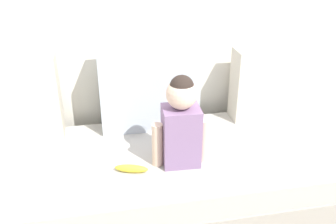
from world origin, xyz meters
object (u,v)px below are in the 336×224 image
Objects in this scene: throw_pillow_center at (149,86)px; toddler at (181,122)px; couch at (160,183)px; throw_pillow_left at (12,100)px; throw_pillow_right at (271,83)px; banana at (131,168)px.

toddler is at bearing -76.93° from throw_pillow_center.
couch is 0.94m from throw_pillow_left.
throw_pillow_left is at bearing 154.25° from toddler.
toddler reaches higher than throw_pillow_right.
couch is 0.56m from throw_pillow_center.
toddler is at bearing -25.75° from throw_pillow_left.
banana is at bearing -141.04° from couch.
throw_pillow_center is at bearing 90.00° from couch.
toddler reaches higher than banana.
banana is at bearing -109.90° from throw_pillow_center.
throw_pillow_left is 0.79m from banana.
throw_pillow_center is 1.20× the size of toddler.
throw_pillow_right is (1.53, 0.00, -0.02)m from throw_pillow_left.
throw_pillow_left is 3.05× the size of banana.
couch is at bearing 136.16° from toddler.
throw_pillow_left is at bearing 180.00° from throw_pillow_right.
throw_pillow_left is 1.53m from throw_pillow_right.
throw_pillow_center is 0.43m from toddler.
banana is (-0.93, -0.46, -0.20)m from throw_pillow_right.
banana is at bearing -171.11° from toddler.
throw_pillow_right is at bearing 22.88° from couch.
toddler is (0.10, -0.42, -0.03)m from throw_pillow_center.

